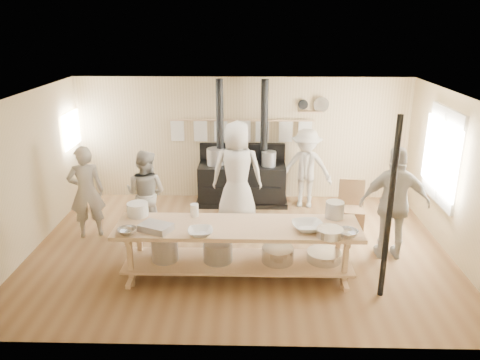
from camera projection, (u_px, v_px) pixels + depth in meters
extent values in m
plane|color=brown|center=(239.00, 249.00, 8.00)|extent=(7.00, 7.00, 0.00)
plane|color=tan|center=(242.00, 139.00, 9.93)|extent=(7.00, 0.00, 7.00)
plane|color=tan|center=(233.00, 249.00, 5.21)|extent=(7.00, 0.00, 7.00)
plane|color=tan|center=(26.00, 175.00, 7.65)|extent=(0.00, 5.00, 5.00)
plane|color=tan|center=(457.00, 179.00, 7.49)|extent=(0.00, 5.00, 5.00)
plane|color=beige|center=(239.00, 96.00, 7.14)|extent=(7.00, 7.00, 0.00)
cube|color=beige|center=(443.00, 156.00, 7.99)|extent=(0.06, 1.35, 1.65)
plane|color=white|center=(440.00, 156.00, 7.99)|extent=(0.00, 1.50, 1.50)
cube|color=beige|center=(440.00, 156.00, 7.99)|extent=(0.02, 0.03, 1.50)
plane|color=white|center=(71.00, 130.00, 9.44)|extent=(0.00, 0.90, 0.90)
cube|color=black|center=(242.00, 184.00, 9.84)|extent=(1.80, 0.70, 0.85)
cube|color=black|center=(242.00, 200.00, 9.97)|extent=(1.90, 0.75, 0.10)
cube|color=black|center=(242.00, 151.00, 9.92)|extent=(1.80, 0.12, 0.35)
cylinder|color=black|center=(220.00, 123.00, 9.47)|extent=(0.15, 0.15, 1.75)
cylinder|color=black|center=(264.00, 123.00, 9.45)|extent=(0.15, 0.15, 1.75)
cylinder|color=#B2B2B7|center=(215.00, 157.00, 9.66)|extent=(0.36, 0.36, 0.34)
cylinder|color=gray|center=(269.00, 159.00, 9.59)|extent=(0.30, 0.30, 0.30)
cylinder|color=tan|center=(242.00, 120.00, 9.70)|extent=(3.00, 0.04, 0.04)
cube|color=silver|center=(178.00, 130.00, 9.80)|extent=(0.28, 0.01, 0.46)
cube|color=silver|center=(199.00, 131.00, 9.79)|extent=(0.28, 0.01, 0.46)
cube|color=silver|center=(221.00, 131.00, 9.78)|extent=(0.28, 0.01, 0.46)
cube|color=silver|center=(242.00, 131.00, 9.77)|extent=(0.28, 0.01, 0.46)
cube|color=silver|center=(264.00, 131.00, 9.76)|extent=(0.28, 0.01, 0.46)
cube|color=silver|center=(285.00, 131.00, 9.75)|extent=(0.28, 0.01, 0.46)
cube|color=silver|center=(307.00, 131.00, 9.74)|extent=(0.28, 0.01, 0.46)
cube|color=tan|center=(310.00, 112.00, 9.63)|extent=(0.50, 0.14, 0.03)
cylinder|color=black|center=(303.00, 104.00, 9.60)|extent=(0.20, 0.04, 0.20)
cylinder|color=silver|center=(321.00, 105.00, 9.59)|extent=(0.32, 0.03, 0.32)
cube|color=tan|center=(238.00, 227.00, 6.88)|extent=(3.60, 0.90, 0.06)
cube|color=tan|center=(238.00, 262.00, 7.07)|extent=(3.40, 0.80, 0.04)
cube|color=tan|center=(238.00, 265.00, 7.09)|extent=(3.30, 0.06, 0.06)
cube|color=tan|center=(130.00, 260.00, 6.77)|extent=(0.07, 0.07, 0.85)
cube|color=tan|center=(140.00, 241.00, 7.33)|extent=(0.07, 0.07, 0.85)
cube|color=tan|center=(345.00, 262.00, 6.69)|extent=(0.07, 0.07, 0.85)
cube|color=tan|center=(338.00, 243.00, 7.26)|extent=(0.07, 0.07, 0.85)
cylinder|color=#B2B2B7|center=(165.00, 248.00, 7.03)|extent=(0.40, 0.40, 0.38)
cylinder|color=gray|center=(218.00, 251.00, 7.02)|extent=(0.44, 0.44, 0.30)
cylinder|color=silver|center=(278.00, 254.00, 7.01)|extent=(0.48, 0.48, 0.22)
cylinder|color=silver|center=(324.00, 257.00, 7.01)|extent=(0.52, 0.52, 0.14)
cylinder|color=black|center=(390.00, 211.00, 6.25)|extent=(0.08, 0.08, 2.60)
imported|color=#AEA59A|center=(86.00, 192.00, 8.23)|extent=(0.71, 0.57, 1.67)
imported|color=#AEA59A|center=(146.00, 193.00, 8.29)|extent=(0.90, 0.79, 1.58)
imported|color=#AEA59A|center=(237.00, 172.00, 8.83)|extent=(0.96, 0.63, 1.95)
imported|color=#AEA59A|center=(395.00, 204.00, 7.44)|extent=(1.13, 0.54, 1.87)
imported|color=#AEA59A|center=(306.00, 168.00, 9.54)|extent=(1.16, 0.80, 1.65)
cube|color=#4F381F|center=(350.00, 221.00, 8.48)|extent=(0.52, 0.52, 0.49)
cube|color=#4F381F|center=(351.00, 193.00, 8.52)|extent=(0.46, 0.11, 0.54)
imported|color=white|center=(200.00, 232.00, 6.56)|extent=(0.40, 0.40, 0.09)
imported|color=silver|center=(127.00, 231.00, 6.58)|extent=(0.39, 0.39, 0.09)
imported|color=white|center=(308.00, 226.00, 6.71)|extent=(0.51, 0.51, 0.11)
imported|color=silver|center=(347.00, 233.00, 6.51)|extent=(0.41, 0.41, 0.10)
cube|color=#B2B2B7|center=(156.00, 227.00, 6.69)|extent=(0.53, 0.46, 0.10)
cylinder|color=silver|center=(330.00, 233.00, 6.51)|extent=(0.45, 0.45, 0.12)
cylinder|color=gray|center=(335.00, 210.00, 7.11)|extent=(0.35, 0.35, 0.26)
cylinder|color=white|center=(138.00, 209.00, 7.19)|extent=(0.40, 0.40, 0.20)
cylinder|color=white|center=(194.00, 210.00, 7.17)|extent=(0.15, 0.15, 0.20)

